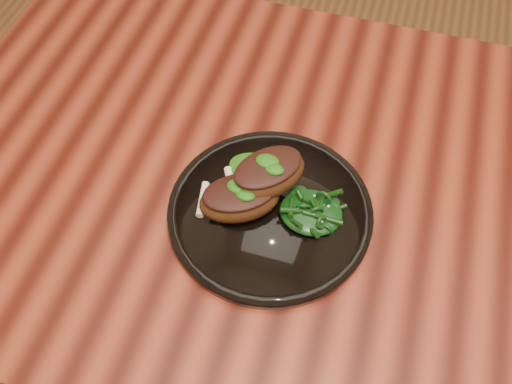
% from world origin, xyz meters
% --- Properties ---
extents(desk, '(1.60, 0.80, 0.75)m').
position_xyz_m(desk, '(0.00, 0.00, 0.67)').
color(desk, '#330C06').
rests_on(desk, ground).
extents(plate, '(0.29, 0.29, 0.02)m').
position_xyz_m(plate, '(-0.22, -0.08, 0.76)').
color(plate, black).
rests_on(plate, desk).
extents(lamb_chop_front, '(0.14, 0.12, 0.05)m').
position_xyz_m(lamb_chop_front, '(-0.26, -0.09, 0.79)').
color(lamb_chop_front, '#3C1E0B').
rests_on(lamb_chop_front, plate).
extents(lamb_chop_back, '(0.13, 0.13, 0.05)m').
position_xyz_m(lamb_chop_back, '(-0.23, -0.05, 0.81)').
color(lamb_chop_back, '#3C1E0B').
rests_on(lamb_chop_back, plate).
extents(herb_smear, '(0.09, 0.06, 0.01)m').
position_xyz_m(herb_smear, '(-0.26, -0.01, 0.77)').
color(herb_smear, '#0F4107').
rests_on(herb_smear, plate).
extents(greens_heap, '(0.09, 0.08, 0.03)m').
position_xyz_m(greens_heap, '(-0.16, -0.07, 0.78)').
color(greens_heap, black).
rests_on(greens_heap, plate).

